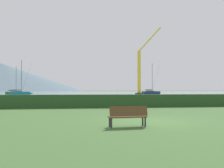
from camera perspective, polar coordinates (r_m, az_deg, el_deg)
The scene contains 9 objects.
ground_plane at distance 13.95m, azimuth 9.21°, elevation -8.21°, with size 1000.00×1000.00×0.00m, color #3D602D.
harbor_water at distance 150.26m, azimuth -6.88°, elevation -1.93°, with size 320.00×246.00×0.00m, color #8499A8.
hedge_line at distance 24.58m, azimuth 1.37°, elevation -3.79°, with size 80.00×1.20×1.23m, color #284C23.
sailboat_slip_2 at distance 89.38m, azimuth -19.96°, elevation -1.87°, with size 8.03×3.29×11.47m.
sailboat_slip_3 at distance 99.40m, azimuth 8.77°, elevation -1.87°, with size 8.09×3.75×11.93m.
sailboat_slip_4 at distance 100.84m, azimuth -20.95°, elevation -1.82°, with size 7.33×3.10×10.49m.
park_bench_under_tree at distance 11.58m, azimuth 3.59°, elevation -6.98°, with size 1.79×0.63×0.95m.
dock_crane at distance 75.89m, azimuth 6.34°, elevation 2.20°, with size 7.80×2.00×20.60m.
distant_hill_central_peak at distance 362.38m, azimuth -23.51°, elevation 1.41°, with size 214.80×214.80×36.35m, color slate.
Camera 1 is at (-4.20, -13.19, 1.68)m, focal length 40.83 mm.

